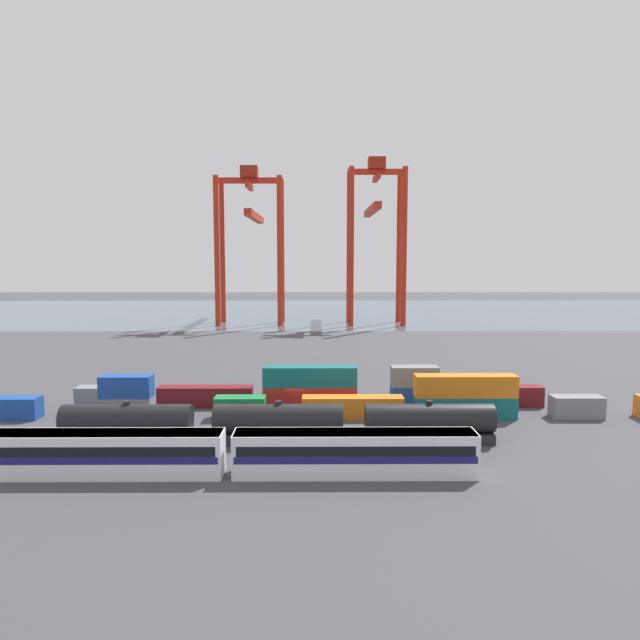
{
  "coord_description": "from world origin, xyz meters",
  "views": [
    {
      "loc": [
        2.61,
        -73.5,
        19.13
      ],
      "look_at": [
        3.25,
        12.61,
        9.89
      ],
      "focal_mm": 32.6,
      "sensor_mm": 36.0,
      "label": 1
    }
  ],
  "objects_px": {
    "shipping_container_7": "(577,407)",
    "gantry_crane_central": "(375,225)",
    "shipping_container_0": "(14,408)",
    "freight_tank_row": "(278,423)",
    "shipping_container_11": "(310,396)",
    "passenger_train": "(228,452)",
    "gantry_crane_west": "(251,229)"
  },
  "relations": [
    {
      "from": "shipping_container_7",
      "to": "gantry_crane_central",
      "type": "bearing_deg",
      "value": 97.81
    },
    {
      "from": "shipping_container_0",
      "to": "freight_tank_row",
      "type": "bearing_deg",
      "value": -16.3
    },
    {
      "from": "shipping_container_0",
      "to": "gantry_crane_central",
      "type": "bearing_deg",
      "value": 62.53
    },
    {
      "from": "shipping_container_11",
      "to": "shipping_container_0",
      "type": "bearing_deg",
      "value": -170.96
    },
    {
      "from": "passenger_train",
      "to": "shipping_container_7",
      "type": "bearing_deg",
      "value": 25.23
    },
    {
      "from": "gantry_crane_central",
      "to": "gantry_crane_west",
      "type": "bearing_deg",
      "value": 179.18
    },
    {
      "from": "shipping_container_7",
      "to": "passenger_train",
      "type": "bearing_deg",
      "value": -154.77
    },
    {
      "from": "gantry_crane_west",
      "to": "freight_tank_row",
      "type": "bearing_deg",
      "value": -82.45
    },
    {
      "from": "freight_tank_row",
      "to": "shipping_container_0",
      "type": "height_order",
      "value": "freight_tank_row"
    },
    {
      "from": "freight_tank_row",
      "to": "shipping_container_0",
      "type": "relative_size",
      "value": 7.39
    },
    {
      "from": "shipping_container_11",
      "to": "gantry_crane_west",
      "type": "height_order",
      "value": "gantry_crane_west"
    },
    {
      "from": "shipping_container_7",
      "to": "shipping_container_11",
      "type": "bearing_deg",
      "value": 170.09
    },
    {
      "from": "shipping_container_0",
      "to": "passenger_train",
      "type": "bearing_deg",
      "value": -33.03
    },
    {
      "from": "passenger_train",
      "to": "shipping_container_7",
      "type": "height_order",
      "value": "passenger_train"
    },
    {
      "from": "shipping_container_11",
      "to": "gantry_crane_west",
      "type": "bearing_deg",
      "value": 100.48
    },
    {
      "from": "freight_tank_row",
      "to": "shipping_container_0",
      "type": "xyz_separation_m",
      "value": [
        -32.19,
        9.42,
        -0.81
      ]
    },
    {
      "from": "freight_tank_row",
      "to": "shipping_container_0",
      "type": "distance_m",
      "value": 33.55
    },
    {
      "from": "shipping_container_7",
      "to": "gantry_crane_west",
      "type": "relative_size",
      "value": 0.13
    },
    {
      "from": "shipping_container_7",
      "to": "gantry_crane_central",
      "type": "relative_size",
      "value": 0.13
    },
    {
      "from": "shipping_container_11",
      "to": "shipping_container_7",
      "type": "bearing_deg",
      "value": -9.91
    },
    {
      "from": "passenger_train",
      "to": "shipping_container_11",
      "type": "bearing_deg",
      "value": 73.87
    },
    {
      "from": "freight_tank_row",
      "to": "shipping_container_11",
      "type": "height_order",
      "value": "freight_tank_row"
    },
    {
      "from": "gantry_crane_central",
      "to": "passenger_train",
      "type": "bearing_deg",
      "value": -101.68
    },
    {
      "from": "passenger_train",
      "to": "shipping_container_0",
      "type": "distance_m",
      "value": 33.83
    },
    {
      "from": "shipping_container_0",
      "to": "gantry_crane_west",
      "type": "distance_m",
      "value": 107.85
    },
    {
      "from": "shipping_container_11",
      "to": "gantry_crane_central",
      "type": "distance_m",
      "value": 102.45
    },
    {
      "from": "freight_tank_row",
      "to": "gantry_crane_west",
      "type": "distance_m",
      "value": 116.4
    },
    {
      "from": "shipping_container_7",
      "to": "gantry_crane_central",
      "type": "distance_m",
      "value": 107.2
    },
    {
      "from": "freight_tank_row",
      "to": "gantry_crane_west",
      "type": "height_order",
      "value": "gantry_crane_west"
    },
    {
      "from": "freight_tank_row",
      "to": "gantry_crane_west",
      "type": "relative_size",
      "value": 0.99
    },
    {
      "from": "freight_tank_row",
      "to": "gantry_crane_central",
      "type": "bearing_deg",
      "value": 79.29
    },
    {
      "from": "shipping_container_0",
      "to": "shipping_container_7",
      "type": "distance_m",
      "value": 67.48
    }
  ]
}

